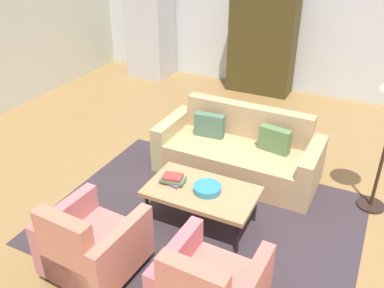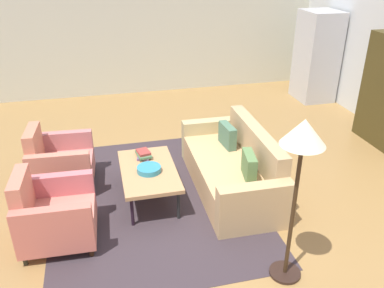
% 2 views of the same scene
% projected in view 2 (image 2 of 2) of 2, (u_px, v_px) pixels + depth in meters
% --- Properties ---
extents(ground_plane, '(11.08, 11.08, 0.00)m').
position_uv_depth(ground_plane, '(184.00, 204.00, 5.23)').
color(ground_plane, olive).
extents(wall_left, '(0.12, 8.11, 2.80)m').
position_uv_depth(wall_left, '(136.00, 29.00, 8.63)').
color(wall_left, beige).
rests_on(wall_left, ground).
extents(area_rug, '(3.40, 2.60, 0.01)m').
position_uv_depth(area_rug, '(154.00, 197.00, 5.36)').
color(area_rug, '#362C31').
rests_on(area_rug, ground).
extents(couch, '(2.11, 0.93, 0.86)m').
position_uv_depth(couch, '(235.00, 169.00, 5.48)').
color(couch, tan).
rests_on(couch, ground).
extents(coffee_table, '(1.20, 0.70, 0.44)m').
position_uv_depth(coffee_table, '(149.00, 172.00, 5.18)').
color(coffee_table, black).
rests_on(coffee_table, ground).
extents(armchair_left, '(0.85, 0.85, 0.88)m').
position_uv_depth(armchair_left, '(58.00, 164.00, 5.48)').
color(armchair_left, '#2E1D1C').
rests_on(armchair_left, ground).
extents(armchair_right, '(0.83, 0.83, 0.88)m').
position_uv_depth(armchair_right, '(52.00, 215.00, 4.44)').
color(armchair_right, '#362B1E').
rests_on(armchair_right, ground).
extents(fruit_bowl, '(0.31, 0.31, 0.07)m').
position_uv_depth(fruit_bowl, '(149.00, 169.00, 5.09)').
color(fruit_bowl, teal).
rests_on(fruit_bowl, coffee_table).
extents(book_stack, '(0.29, 0.21, 0.09)m').
position_uv_depth(book_stack, '(144.00, 154.00, 5.44)').
color(book_stack, '#614B6D').
rests_on(book_stack, coffee_table).
extents(refrigerator, '(0.80, 0.73, 1.85)m').
position_uv_depth(refrigerator, '(317.00, 56.00, 8.43)').
color(refrigerator, '#B7BABF').
rests_on(refrigerator, ground).
extents(floor_lamp, '(0.40, 0.40, 1.72)m').
position_uv_depth(floor_lamp, '(302.00, 148.00, 3.48)').
color(floor_lamp, black).
rests_on(floor_lamp, ground).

